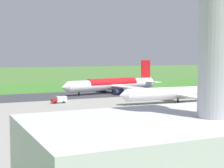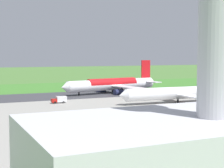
# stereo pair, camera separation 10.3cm
# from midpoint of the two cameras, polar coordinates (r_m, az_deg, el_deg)

# --- Properties ---
(ground_plane) EXTENTS (800.00, 800.00, 0.00)m
(ground_plane) POSITION_cam_midpoint_polar(r_m,az_deg,el_deg) (176.24, 2.75, -1.36)
(ground_plane) COLOR #477233
(runway_asphalt) EXTENTS (600.00, 30.44, 0.06)m
(runway_asphalt) POSITION_cam_midpoint_polar(r_m,az_deg,el_deg) (176.24, 2.75, -1.35)
(runway_asphalt) COLOR #38383D
(runway_asphalt) RESTS_ON ground
(apron_concrete) EXTENTS (440.00, 110.00, 0.05)m
(apron_concrete) POSITION_cam_midpoint_polar(r_m,az_deg,el_deg) (134.77, 12.50, -3.30)
(apron_concrete) COLOR gray
(apron_concrete) RESTS_ON ground
(grass_verge_foreground) EXTENTS (600.00, 80.00, 0.04)m
(grass_verge_foreground) POSITION_cam_midpoint_polar(r_m,az_deg,el_deg) (208.14, -1.75, -0.43)
(grass_verge_foreground) COLOR #3C782B
(grass_verge_foreground) RESTS_ON ground
(airliner_main) EXTENTS (53.95, 44.38, 15.88)m
(airliner_main) POSITION_cam_midpoint_polar(r_m,az_deg,el_deg) (171.99, 0.12, -0.04)
(airliner_main) COLOR white
(airliner_main) RESTS_ON ground
(airliner_parked_mid) EXTENTS (49.15, 40.20, 14.34)m
(airliner_parked_mid) POSITION_cam_midpoint_polar(r_m,az_deg,el_deg) (140.07, 10.62, -1.37)
(airliner_parked_mid) COLOR white
(airliner_parked_mid) RESTS_ON ground
(service_truck_baggage) EXTENTS (5.83, 2.37, 2.65)m
(service_truck_baggage) POSITION_cam_midpoint_polar(r_m,az_deg,el_deg) (138.12, -8.35, -2.47)
(service_truck_baggage) COLOR #B21914
(service_truck_baggage) RESTS_ON ground
(service_truck_fuel) EXTENTS (6.21, 3.97, 2.65)m
(service_truck_fuel) POSITION_cam_midpoint_polar(r_m,az_deg,el_deg) (199.55, 16.87, -0.45)
(service_truck_fuel) COLOR gold
(service_truck_fuel) RESTS_ON ground
(no_stopping_sign) EXTENTS (0.60, 0.10, 2.46)m
(no_stopping_sign) POSITION_cam_midpoint_polar(r_m,az_deg,el_deg) (214.90, 1.17, 0.12)
(no_stopping_sign) COLOR slate
(no_stopping_sign) RESTS_ON ground
(traffic_cone_orange) EXTENTS (0.40, 0.40, 0.55)m
(traffic_cone_orange) POSITION_cam_midpoint_polar(r_m,az_deg,el_deg) (211.68, -0.30, -0.27)
(traffic_cone_orange) COLOR orange
(traffic_cone_orange) RESTS_ON ground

